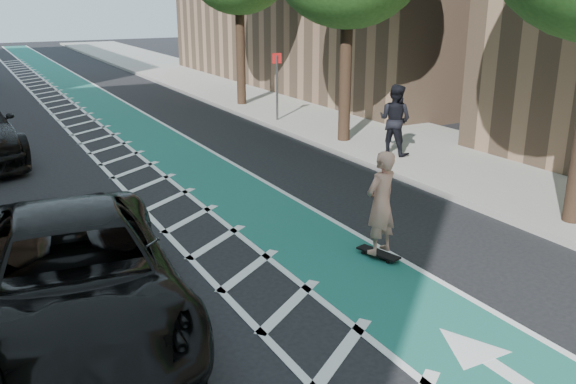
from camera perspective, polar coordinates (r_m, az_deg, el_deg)
ground at (r=8.59m, az=-8.92°, el=-12.80°), size 120.00×120.00×0.00m
bike_lane at (r=18.37m, az=-10.89°, el=3.85°), size 2.00×90.00×0.01m
buffer_strip at (r=17.99m, az=-15.43°, el=3.22°), size 1.40×90.00×0.01m
sidewalk_right at (r=21.18m, az=6.11°, el=6.11°), size 5.00×90.00×0.15m
curb_right at (r=19.91m, az=0.27°, el=5.47°), size 0.12×90.00×0.16m
sign_post at (r=21.68m, az=-1.03°, el=9.90°), size 0.35×0.08×2.47m
skateboard at (r=10.76m, az=8.45°, el=-5.68°), size 0.43×0.85×0.11m
skateboarder at (r=10.43m, az=8.68°, el=-1.02°), size 0.75×0.59×1.81m
suv_near at (r=8.66m, az=-19.27°, el=-7.47°), size 3.19×5.93×1.58m
pedestrian at (r=17.06m, az=9.96°, el=6.67°), size 1.06×1.16×1.94m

